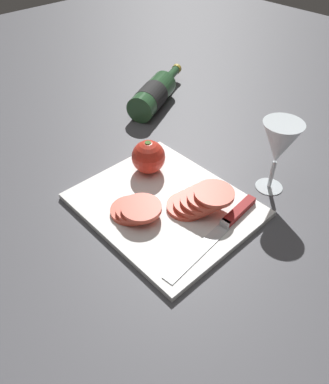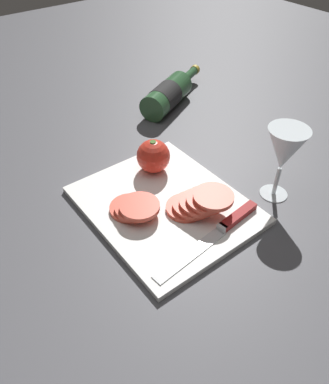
# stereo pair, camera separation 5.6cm
# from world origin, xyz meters

# --- Properties ---
(ground_plane) EXTENTS (3.00, 3.00, 0.00)m
(ground_plane) POSITION_xyz_m (0.00, 0.00, 0.00)
(ground_plane) COLOR #4C4C51
(cutting_board) EXTENTS (0.35, 0.30, 0.01)m
(cutting_board) POSITION_xyz_m (-0.01, -0.03, 0.01)
(cutting_board) COLOR white
(cutting_board) RESTS_ON ground_plane
(wine_bottle) EXTENTS (0.18, 0.30, 0.08)m
(wine_bottle) POSITION_xyz_m (0.33, -0.31, 0.04)
(wine_bottle) COLOR #2D5633
(wine_bottle) RESTS_ON ground_plane
(wine_glass) EXTENTS (0.08, 0.08, 0.16)m
(wine_glass) POSITION_xyz_m (-0.13, -0.25, 0.11)
(wine_glass) COLOR silver
(wine_glass) RESTS_ON ground_plane
(whole_tomato) EXTENTS (0.08, 0.08, 0.08)m
(whole_tomato) POSITION_xyz_m (0.09, -0.08, 0.05)
(whole_tomato) COLOR red
(whole_tomato) RESTS_ON cutting_board
(knife) EXTENTS (0.05, 0.27, 0.01)m
(knife) POSITION_xyz_m (-0.14, -0.09, 0.02)
(knife) COLOR silver
(knife) RESTS_ON cutting_board
(tomato_slice_stack_near) EXTENTS (0.12, 0.12, 0.05)m
(tomato_slice_stack_near) POSITION_xyz_m (-0.08, -0.07, 0.04)
(tomato_slice_stack_near) COLOR #DB4C38
(tomato_slice_stack_near) RESTS_ON cutting_board
(tomato_slice_stack_far) EXTENTS (0.11, 0.09, 0.03)m
(tomato_slice_stack_far) POSITION_xyz_m (0.00, 0.03, 0.03)
(tomato_slice_stack_far) COLOR #DB4C38
(tomato_slice_stack_far) RESTS_ON cutting_board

